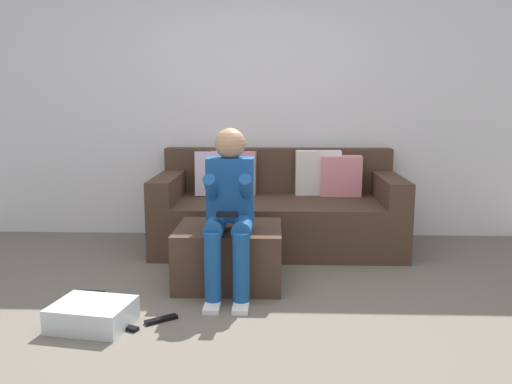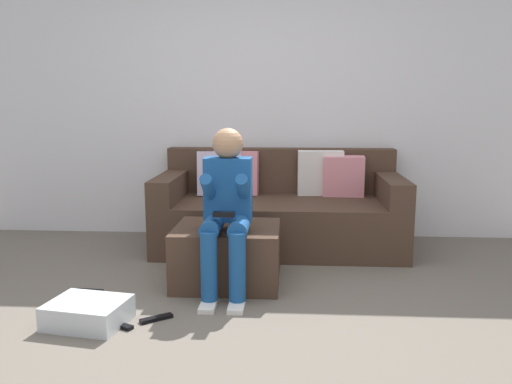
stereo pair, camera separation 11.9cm
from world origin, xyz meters
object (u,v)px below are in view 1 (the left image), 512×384
Objects in this scene: couch_sectional at (277,211)px; remote_under_side_table at (90,293)px; storage_bin at (92,315)px; ottoman at (229,255)px; person_seated at (229,204)px; remote_by_storage_bin at (125,327)px; remote_near_ottoman at (161,320)px.

couch_sectional is 1.83m from remote_under_side_table.
remote_under_side_table is (-0.19, 0.50, -0.06)m from storage_bin.
couch_sectional is 11.08× the size of remote_under_side_table.
storage_bin reaches higher than remote_under_side_table.
ottoman is 1.69× the size of storage_bin.
person_seated is 6.35× the size of remote_by_storage_bin.
ottoman is 3.71× the size of remote_near_ottoman.
remote_under_side_table is at bearing -163.54° from ottoman.
couch_sectional is 2.87× the size of ottoman.
remote_near_ottoman is (0.39, 0.08, -0.06)m from storage_bin.
person_seated is at bearing -105.60° from couch_sectional.
ottoman is 0.66× the size of person_seated.
ottoman is 0.45m from person_seated.
remote_by_storage_bin is at bearing -8.77° from storage_bin.
storage_bin is (-0.73, -0.78, -0.14)m from ottoman.
ottoman is 0.98m from remote_under_side_table.
person_seated reaches higher than storage_bin.
ottoman reaches higher than remote_under_side_table.
remote_under_side_table is (-0.58, 0.42, 0.00)m from remote_near_ottoman.
couch_sectional is 10.64× the size of remote_near_ottoman.
couch_sectional is at bearing 70.62° from ottoman.
ottoman is 0.99m from remote_by_storage_bin.
remote_by_storage_bin is at bearing 175.12° from remote_near_ottoman.
couch_sectional is 4.86× the size of storage_bin.
storage_bin is 2.19× the size of remote_near_ottoman.
ottoman reaches higher than storage_bin.
ottoman is (-0.35, -1.00, -0.12)m from couch_sectional.
ottoman is at bearing -109.38° from couch_sectional.
person_seated is at bearing -83.71° from ottoman.
remote_near_ottoman is at bearing -125.94° from person_seated.
couch_sectional is at bearing 74.40° from person_seated.
storage_bin is at bearing 156.13° from remote_near_ottoman.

